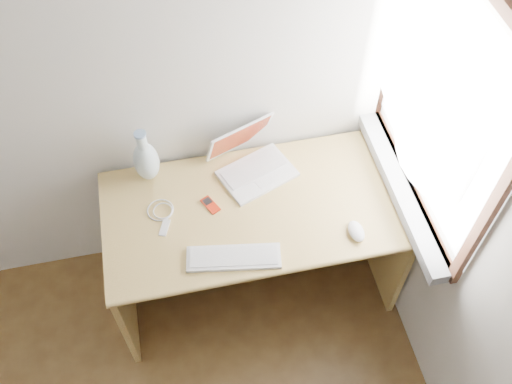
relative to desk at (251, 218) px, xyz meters
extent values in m
cube|color=white|center=(0.72, -0.16, 0.80)|extent=(0.01, 0.90, 1.00)
cube|color=gray|center=(0.66, -0.16, 0.27)|extent=(0.10, 0.96, 0.06)
cube|color=white|center=(0.64, -0.16, 0.83)|extent=(0.02, 0.84, 0.92)
cube|color=tan|center=(0.00, -0.08, 0.19)|extent=(1.38, 0.69, 0.03)
cube|color=tan|center=(-0.68, -0.08, -0.17)|extent=(0.03, 0.65, 0.70)
cube|color=tan|center=(0.68, -0.08, -0.17)|extent=(0.03, 0.65, 0.70)
cube|color=tan|center=(0.00, 0.25, -0.05)|extent=(1.32, 0.03, 0.46)
cube|color=white|center=(0.05, 0.10, 0.22)|extent=(0.40, 0.34, 0.02)
cube|color=silver|center=(0.05, 0.10, 0.23)|extent=(0.33, 0.23, 0.00)
cube|color=white|center=(0.05, 0.21, 0.33)|extent=(0.34, 0.20, 0.21)
cube|color=#963310|center=(0.05, 0.21, 0.33)|extent=(0.31, 0.18, 0.19)
cube|color=white|center=(-0.14, -0.33, 0.22)|extent=(0.42, 0.18, 0.02)
cube|color=silver|center=(-0.14, -0.33, 0.23)|extent=(0.38, 0.15, 0.00)
ellipsoid|color=white|center=(0.41, -0.32, 0.23)|extent=(0.07, 0.11, 0.04)
cube|color=#B3230C|center=(-0.20, -0.03, 0.21)|extent=(0.09, 0.11, 0.01)
cube|color=black|center=(-0.20, -0.03, 0.22)|extent=(0.05, 0.05, 0.00)
torus|color=white|center=(-0.42, -0.01, 0.21)|extent=(0.14, 0.14, 0.01)
cube|color=white|center=(-0.41, -0.11, 0.21)|extent=(0.06, 0.09, 0.01)
ellipsoid|color=silver|center=(-0.45, 0.19, 0.32)|extent=(0.12, 0.12, 0.22)
cylinder|color=silver|center=(-0.45, 0.19, 0.46)|extent=(0.05, 0.05, 0.09)
cylinder|color=#7B9CC5|center=(-0.45, 0.19, 0.51)|extent=(0.05, 0.05, 0.01)
camera|label=1|loc=(-0.30, -1.54, 2.33)|focal=40.00mm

